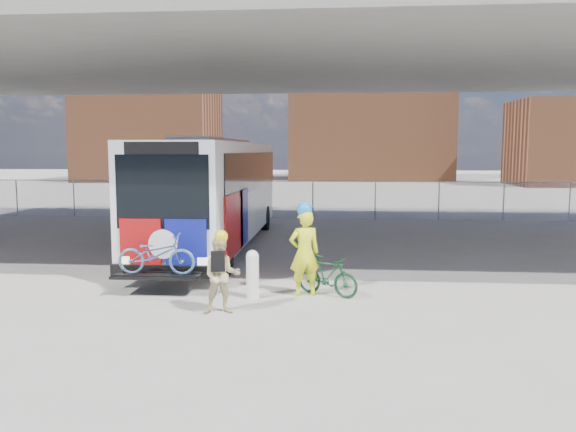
# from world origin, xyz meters

# --- Properties ---
(ground) EXTENTS (160.00, 160.00, 0.00)m
(ground) POSITION_xyz_m (0.00, 0.00, 0.00)
(ground) COLOR #9E9991
(ground) RESTS_ON ground
(bus) EXTENTS (2.67, 12.90, 3.69)m
(bus) POSITION_xyz_m (-2.00, 3.81, 2.11)
(bus) COLOR silver
(bus) RESTS_ON ground
(overpass) EXTENTS (40.00, 16.00, 7.95)m
(overpass) POSITION_xyz_m (0.00, 4.00, 6.54)
(overpass) COLOR #605E59
(overpass) RESTS_ON ground
(chainlink_fence) EXTENTS (30.00, 0.06, 30.00)m
(chainlink_fence) POSITION_xyz_m (0.00, 12.00, 1.42)
(chainlink_fence) COLOR gray
(chainlink_fence) RESTS_ON ground
(brick_buildings) EXTENTS (54.00, 22.00, 12.00)m
(brick_buildings) POSITION_xyz_m (1.23, 48.23, 5.42)
(brick_buildings) COLOR brown
(brick_buildings) RESTS_ON ground
(smokestack) EXTENTS (2.20, 2.20, 25.00)m
(smokestack) POSITION_xyz_m (14.00, 55.00, 12.50)
(smokestack) COLOR brown
(smokestack) RESTS_ON ground
(bollard) EXTENTS (0.29, 0.29, 1.10)m
(bollard) POSITION_xyz_m (0.22, -2.85, 0.59)
(bollard) COLOR silver
(bollard) RESTS_ON ground
(cyclist_hivis) EXTENTS (0.83, 0.68, 2.15)m
(cyclist_hivis) POSITION_xyz_m (1.37, -2.51, 1.04)
(cyclist_hivis) COLOR #E1F219
(cyclist_hivis) RESTS_ON ground
(cyclist_tan) EXTENTS (0.87, 0.74, 1.73)m
(cyclist_tan) POSITION_xyz_m (-0.23, -4.09, 0.81)
(cyclist_tan) COLOR #CCBC83
(cyclist_tan) RESTS_ON ground
(bike_parked) EXTENTS (1.57, 1.11, 0.93)m
(bike_parked) POSITION_xyz_m (1.89, -2.51, 0.46)
(bike_parked) COLOR #133B21
(bike_parked) RESTS_ON ground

